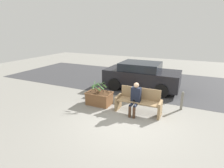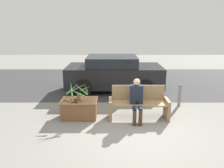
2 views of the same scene
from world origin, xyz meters
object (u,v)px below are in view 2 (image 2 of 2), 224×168
at_px(bench, 138,103).
at_px(person_seated, 136,98).
at_px(potted_plant, 78,90).
at_px(parked_car, 113,73).
at_px(bollard_post, 179,95).
at_px(planter_box, 78,108).

distance_m(bench, person_seated, 0.32).
height_order(bench, person_seated, person_seated).
xyz_separation_m(potted_plant, parked_car, (1.06, 2.81, -0.11)).
bearing_deg(potted_plant, person_seated, -8.26).
xyz_separation_m(bench, bollard_post, (1.52, 0.97, -0.05)).
relative_size(potted_plant, parked_car, 0.19).
bearing_deg(parked_car, planter_box, -110.62).
xyz_separation_m(person_seated, potted_plant, (-1.68, 0.24, 0.16)).
relative_size(bench, potted_plant, 2.32).
xyz_separation_m(parked_car, bollard_post, (2.23, -1.88, -0.33)).
height_order(bench, potted_plant, potted_plant).
bearing_deg(planter_box, potted_plant, 81.74).
bearing_deg(bench, bollard_post, 32.57).
relative_size(bench, parked_car, 0.45).
bearing_deg(person_seated, bench, 66.27).
xyz_separation_m(planter_box, parked_car, (1.06, 2.82, 0.44)).
bearing_deg(bollard_post, parked_car, 139.78).
height_order(potted_plant, parked_car, parked_car).
distance_m(person_seated, bollard_post, 2.00).
xyz_separation_m(potted_plant, bollard_post, (3.28, 0.92, -0.44)).
distance_m(bench, planter_box, 1.78).
xyz_separation_m(bench, person_seated, (-0.09, -0.20, 0.24)).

